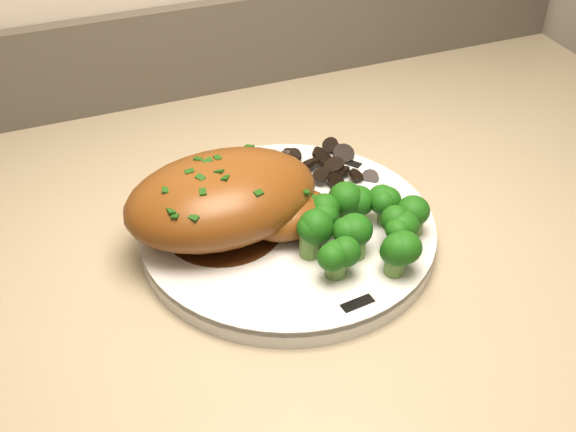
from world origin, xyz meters
name	(u,v)px	position (x,y,z in m)	size (l,w,h in m)	color
plate	(288,232)	(0.19, 1.67, 0.83)	(0.29, 0.29, 0.02)	silver
rim_accent_0	(348,163)	(0.29, 1.74, 0.84)	(0.03, 0.01, 0.00)	black
rim_accent_1	(160,221)	(0.08, 1.71, 0.84)	(0.03, 0.01, 0.00)	black
rim_accent_2	(357,304)	(0.21, 1.54, 0.84)	(0.03, 0.01, 0.00)	black
gravy_pool	(224,228)	(0.13, 1.68, 0.84)	(0.12, 0.12, 0.00)	black
chicken_breast	(229,200)	(0.14, 1.68, 0.88)	(0.20, 0.14, 0.07)	brown
mushroom_pile	(317,171)	(0.25, 1.73, 0.85)	(0.10, 0.07, 0.03)	black
broccoli_florets	(364,226)	(0.24, 1.61, 0.87)	(0.13, 0.11, 0.04)	#5D8638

